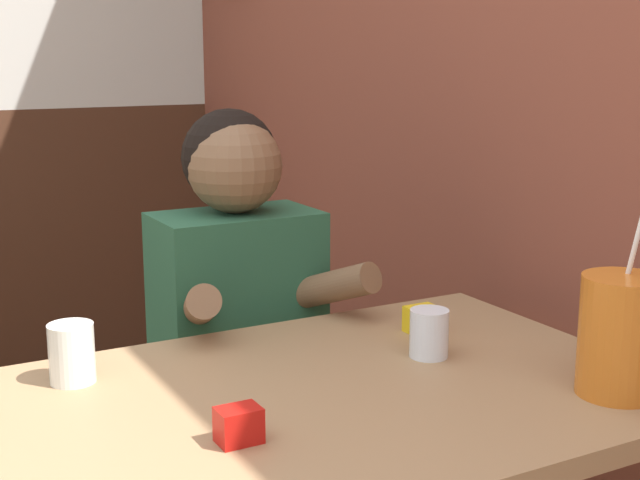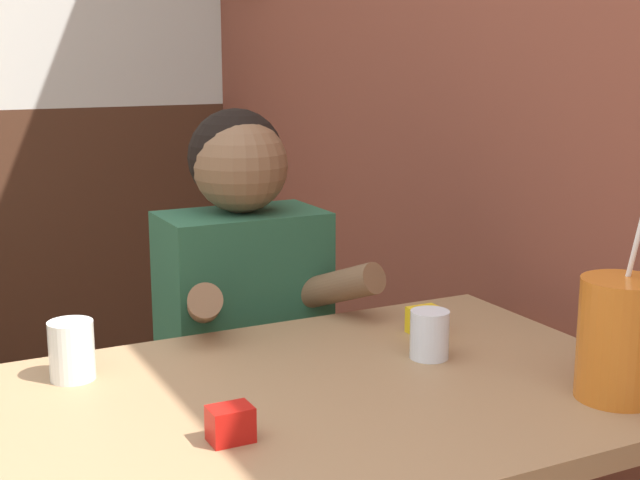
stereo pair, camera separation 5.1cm
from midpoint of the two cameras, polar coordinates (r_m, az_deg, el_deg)
The scene contains 8 objects.
brick_wall_right at distance 2.37m, azimuth 6.11°, elevation 13.14°, with size 0.08×4.52×2.70m.
main_table at distance 1.46m, azimuth 1.86°, elevation -12.29°, with size 1.05×0.72×0.78m.
person_seated at distance 1.95m, azimuth -4.10°, elevation -8.43°, with size 0.42×0.40×1.19m.
cocktail_pitcher at distance 1.45m, azimuth 19.59°, elevation -5.99°, with size 0.13×0.13×0.31m.
glass_near_pitcher at distance 1.57m, azimuth 7.95°, elevation -6.01°, with size 0.07×0.07×0.09m.
glass_center at distance 1.51m, azimuth -14.68°, elevation -6.86°, with size 0.07×0.07×0.10m.
condiment_ketchup at distance 1.25m, azimuth -4.57°, elevation -11.66°, with size 0.06×0.04×0.05m.
condiment_mustard at distance 1.71m, azimuth 7.55°, elevation -5.11°, with size 0.06×0.04×0.05m.
Camera 2 is at (-0.12, -0.74, 1.31)m, focal length 50.00 mm.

